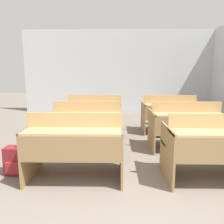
# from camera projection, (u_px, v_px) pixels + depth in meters

# --- Properties ---
(wall_back) EXTENTS (7.00, 0.06, 3.00)m
(wall_back) POSITION_uv_depth(u_px,v_px,m) (118.00, 72.00, 8.08)
(wall_back) COLOR silver
(wall_back) RESTS_ON ground_plane
(bench_front_left) EXTENTS (1.27, 0.77, 0.92)m
(bench_front_left) POSITION_uv_depth(u_px,v_px,m) (75.00, 144.00, 2.93)
(bench_front_left) COLOR olive
(bench_front_left) RESTS_ON ground_plane
(bench_front_right) EXTENTS (1.27, 0.77, 0.92)m
(bench_front_right) POSITION_uv_depth(u_px,v_px,m) (215.00, 145.00, 2.88)
(bench_front_right) COLOR #93744A
(bench_front_right) RESTS_ON ground_plane
(bench_second_left) EXTENTS (1.27, 0.77, 0.92)m
(bench_second_left) POSITION_uv_depth(u_px,v_px,m) (88.00, 124.00, 4.11)
(bench_second_left) COLOR #94754B
(bench_second_left) RESTS_ON ground_plane
(bench_second_right) EXTENTS (1.27, 0.77, 0.92)m
(bench_second_right) POSITION_uv_depth(u_px,v_px,m) (185.00, 124.00, 4.08)
(bench_second_right) COLOR #95764C
(bench_second_right) RESTS_ON ground_plane
(bench_third_left) EXTENTS (1.27, 0.77, 0.92)m
(bench_third_left) POSITION_uv_depth(u_px,v_px,m) (95.00, 113.00, 5.30)
(bench_third_left) COLOR #96784E
(bench_third_left) RESTS_ON ground_plane
(bench_third_right) EXTENTS (1.27, 0.77, 0.92)m
(bench_third_right) POSITION_uv_depth(u_px,v_px,m) (169.00, 113.00, 5.28)
(bench_third_right) COLOR #94754B
(bench_third_right) RESTS_ON ground_plane
(schoolbag) EXTENTS (0.27, 0.22, 0.40)m
(schoolbag) POSITION_uv_depth(u_px,v_px,m) (15.00, 161.00, 3.11)
(schoolbag) COLOR maroon
(schoolbag) RESTS_ON ground_plane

